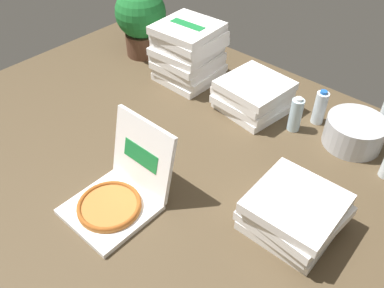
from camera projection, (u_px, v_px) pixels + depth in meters
The scene contains 9 objects.
ground_plane at pixel (183, 180), 1.94m from camera, with size 3.20×2.40×0.02m, color #4C3D28.
open_pizza_box at pixel (119, 192), 1.76m from camera, with size 0.35×0.44×0.37m.
pizza_stack_center_far at pixel (253, 95), 2.30m from camera, with size 0.40×0.39×0.19m.
pizza_stack_left_far at pixel (294, 213), 1.66m from camera, with size 0.38×0.37×0.19m.
pizza_stack_left_mid at pixel (188, 53), 2.48m from camera, with size 0.38×0.38×0.38m.
ice_bucket at pixel (354, 132), 2.08m from camera, with size 0.30×0.30×0.15m, color #B7BABF.
water_bottle_4 at pixel (320, 108), 2.20m from camera, with size 0.07×0.07×0.21m.
water_bottle_5 at pixel (296, 115), 2.15m from camera, with size 0.07×0.07×0.21m.
potted_plant at pixel (141, 19), 2.69m from camera, with size 0.34×0.34×0.47m.
Camera 1 is at (0.92, -0.97, 1.40)m, focal length 37.30 mm.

